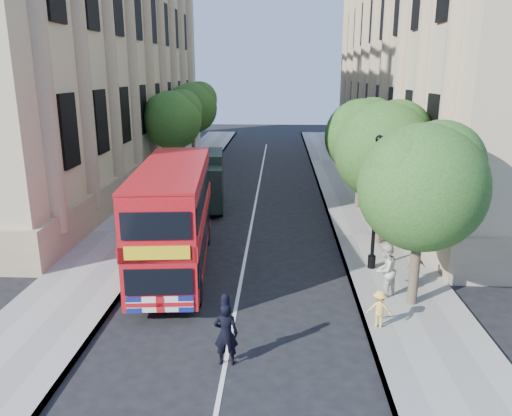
# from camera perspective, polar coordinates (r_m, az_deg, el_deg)

# --- Properties ---
(ground) EXTENTS (120.00, 120.00, 0.00)m
(ground) POSITION_cam_1_polar(r_m,az_deg,el_deg) (14.47, -3.24, -15.95)
(ground) COLOR black
(ground) RESTS_ON ground
(pavement_right) EXTENTS (3.50, 80.00, 0.12)m
(pavement_right) POSITION_cam_1_polar(r_m,az_deg,el_deg) (23.90, 13.15, -3.18)
(pavement_right) COLOR gray
(pavement_right) RESTS_ON ground
(pavement_left) EXTENTS (3.50, 80.00, 0.12)m
(pavement_left) POSITION_cam_1_polar(r_m,az_deg,el_deg) (24.55, -14.30, -2.75)
(pavement_left) COLOR gray
(pavement_left) RESTS_ON ground
(building_right) EXTENTS (12.00, 38.00, 18.00)m
(building_right) POSITION_cam_1_polar(r_m,az_deg,el_deg) (38.37, 22.59, 16.54)
(building_right) COLOR tan
(building_right) RESTS_ON ground
(building_left) EXTENTS (12.00, 38.00, 18.00)m
(building_left) POSITION_cam_1_polar(r_m,az_deg,el_deg) (39.34, -20.89, 16.65)
(building_left) COLOR tan
(building_left) RESTS_ON ground
(tree_right_near) EXTENTS (4.00, 4.00, 6.08)m
(tree_right_near) POSITION_cam_1_polar(r_m,az_deg,el_deg) (16.28, 18.62, 3.00)
(tree_right_near) COLOR #473828
(tree_right_near) RESTS_ON ground
(tree_right_mid) EXTENTS (4.20, 4.20, 6.37)m
(tree_right_mid) POSITION_cam_1_polar(r_m,az_deg,el_deg) (21.99, 14.53, 6.90)
(tree_right_mid) COLOR #473828
(tree_right_mid) RESTS_ON ground
(tree_right_far) EXTENTS (4.00, 4.00, 6.15)m
(tree_right_far) POSITION_cam_1_polar(r_m,az_deg,el_deg) (27.86, 12.06, 8.50)
(tree_right_far) COLOR #473828
(tree_right_far) RESTS_ON ground
(tree_left_far) EXTENTS (4.00, 4.00, 6.30)m
(tree_left_far) POSITION_cam_1_polar(r_m,az_deg,el_deg) (35.22, -9.46, 10.23)
(tree_left_far) COLOR #473828
(tree_left_far) RESTS_ON ground
(tree_left_back) EXTENTS (4.20, 4.20, 6.65)m
(tree_left_back) POSITION_cam_1_polar(r_m,az_deg,el_deg) (43.03, -7.25, 11.59)
(tree_left_back) COLOR #473828
(tree_left_back) RESTS_ON ground
(lamp_post) EXTENTS (0.32, 0.32, 5.16)m
(lamp_post) POSITION_cam_1_polar(r_m,az_deg,el_deg) (19.30, 13.46, -0.06)
(lamp_post) COLOR black
(lamp_post) RESTS_ON pavement_right
(double_decker_bus) EXTENTS (3.12, 8.98, 4.07)m
(double_decker_bus) POSITION_cam_1_polar(r_m,az_deg,el_deg) (19.17, -9.35, -0.75)
(double_decker_bus) COLOR #AE0C11
(double_decker_bus) RESTS_ON ground
(box_van) EXTENTS (2.71, 5.56, 3.07)m
(box_van) POSITION_cam_1_polar(r_m,az_deg,el_deg) (28.11, -6.07, 2.99)
(box_van) COLOR black
(box_van) RESTS_ON ground
(police_constable) EXTENTS (0.65, 0.43, 1.75)m
(police_constable) POSITION_cam_1_polar(r_m,az_deg,el_deg) (13.48, -3.45, -14.16)
(police_constable) COLOR black
(police_constable) RESTS_ON ground
(woman_pedestrian) EXTENTS (1.14, 1.13, 1.86)m
(woman_pedestrian) POSITION_cam_1_polar(r_m,az_deg,el_deg) (17.45, 14.56, -6.87)
(woman_pedestrian) COLOR silver
(woman_pedestrian) RESTS_ON pavement_right
(child_a) EXTENTS (0.64, 0.30, 1.07)m
(child_a) POSITION_cam_1_polar(r_m,az_deg,el_deg) (19.10, 17.83, -6.44)
(child_a) COLOR #D25525
(child_a) RESTS_ON pavement_right
(child_b) EXTENTS (0.80, 0.53, 1.15)m
(child_b) POSITION_cam_1_polar(r_m,az_deg,el_deg) (15.55, 13.92, -11.11)
(child_b) COLOR #EDC450
(child_b) RESTS_ON pavement_right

